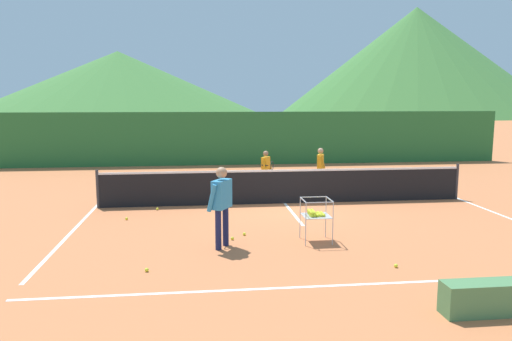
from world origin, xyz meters
name	(u,v)px	position (x,y,z in m)	size (l,w,h in m)	color
ground_plane	(285,203)	(0.00, 0.00, 0.00)	(120.00, 120.00, 0.00)	#C67042
line_baseline_near	(352,285)	(0.00, -6.18, 0.00)	(10.51, 0.08, 0.01)	white
line_baseline_far	(262,176)	(0.00, 4.97, 0.00)	(10.51, 0.08, 0.01)	white
line_sideline_west	(95,208)	(-5.26, 0.00, 0.00)	(0.08, 11.14, 0.01)	white
line_sideline_east	(459,199)	(5.26, 0.00, 0.00)	(0.08, 11.14, 0.01)	white
line_service_center	(285,203)	(0.00, 0.00, 0.00)	(0.08, 5.01, 0.01)	white
tennis_net	(285,186)	(0.00, 0.00, 0.50)	(10.39, 0.08, 1.05)	#333338
instructor	(221,200)	(-1.97, -3.94, 0.98)	(0.53, 0.82, 1.63)	#191E4C
student_0	(266,166)	(-0.24, 2.21, 0.77)	(0.41, 0.70, 1.28)	navy
student_1	(320,165)	(1.54, 2.04, 0.82)	(0.38, 0.55, 1.36)	navy
ball_cart	(315,214)	(-0.02, -3.76, 0.59)	(0.58, 0.58, 0.90)	#B7B7BC
tennis_ball_0	(232,238)	(-1.73, -3.45, 0.03)	(0.07, 0.07, 0.07)	yellow
tennis_ball_1	(147,270)	(-3.32, -5.19, 0.03)	(0.07, 0.07, 0.07)	yellow
tennis_ball_2	(244,234)	(-1.45, -3.14, 0.03)	(0.07, 0.07, 0.07)	yellow
tennis_ball_3	(396,266)	(1.02, -5.48, 0.03)	(0.07, 0.07, 0.07)	yellow
tennis_ball_4	(127,219)	(-4.20, -1.45, 0.03)	(0.07, 0.07, 0.07)	yellow
tennis_ball_5	(157,209)	(-3.54, -0.44, 0.03)	(0.07, 0.07, 0.07)	yellow
windscreen_fence	(253,138)	(0.00, 8.36, 1.19)	(23.13, 0.08, 2.38)	#286B33
courtside_bench	(495,298)	(1.64, -7.41, 0.23)	(1.50, 0.36, 0.46)	#4C7F4C
hill_0	(415,62)	(37.33, 74.26, 9.75)	(49.96, 49.96, 19.50)	#427A38
hill_1	(119,85)	(-14.89, 66.29, 5.17)	(47.42, 47.42, 10.33)	#427A38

